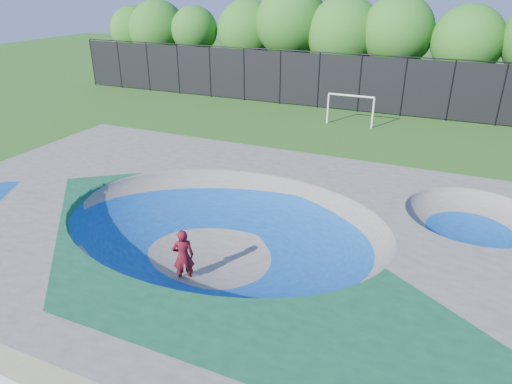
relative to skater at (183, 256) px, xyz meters
The scene contains 7 objects.
ground 2.04m from the skater, 75.76° to the left, with size 120.00×120.00×0.00m, color #265417.
skate_deck 1.83m from the skater, 75.76° to the left, with size 22.00×14.00×1.50m, color gray.
skater is the anchor object (origin of this frame).
skateboard 0.87m from the skater, 90.00° to the right, with size 0.78×0.22×0.05m, color black.
soccer_goal 19.04m from the skater, 87.89° to the left, with size 3.04×0.12×2.01m.
fence 22.81m from the skater, 88.87° to the left, with size 48.09×0.09×4.04m.
treeline 27.69m from the skater, 94.07° to the left, with size 50.70×7.07×8.49m.
Camera 1 is at (6.25, -11.62, 8.37)m, focal length 32.00 mm.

